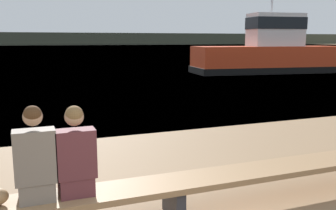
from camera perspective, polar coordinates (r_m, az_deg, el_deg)
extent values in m
plane|color=teal|center=(127.81, -20.71, 8.39)|extent=(240.00, 240.00, 0.00)
cube|color=#424738|center=(149.09, -20.85, 9.40)|extent=(600.00, 12.00, 4.59)
cube|color=#8E6B47|center=(4.51, 0.88, -11.92)|extent=(7.99, 0.56, 0.07)
cube|color=#2D2D33|center=(4.60, 0.87, -14.48)|extent=(0.12, 0.47, 0.37)
cube|color=#70665B|center=(4.26, -19.33, -11.83)|extent=(0.36, 0.42, 0.21)
cube|color=#70665B|center=(4.03, -19.59, -7.39)|extent=(0.41, 0.22, 0.55)
sphere|color=tan|center=(3.93, -19.94, -1.66)|extent=(0.19, 0.19, 0.19)
sphere|color=#472D19|center=(3.92, -19.95, -1.35)|extent=(0.18, 0.18, 0.18)
cube|color=#56282D|center=(4.28, -13.87, -11.43)|extent=(0.36, 0.42, 0.21)
cube|color=#56282D|center=(4.06, -13.88, -7.21)|extent=(0.41, 0.22, 0.52)
sphere|color=tan|center=(3.97, -14.12, -1.71)|extent=(0.20, 0.20, 0.20)
sphere|color=brown|center=(3.95, -14.11, -1.40)|extent=(0.18, 0.18, 0.18)
cube|color=red|center=(24.90, 14.89, 6.74)|extent=(9.71, 4.06, 1.66)
cube|color=black|center=(24.94, 14.83, 5.29)|extent=(9.91, 4.19, 0.40)
cube|color=silver|center=(25.10, 16.05, 10.93)|extent=(3.49, 2.14, 2.04)
cube|color=black|center=(25.12, 16.09, 11.86)|extent=(3.56, 2.20, 0.73)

